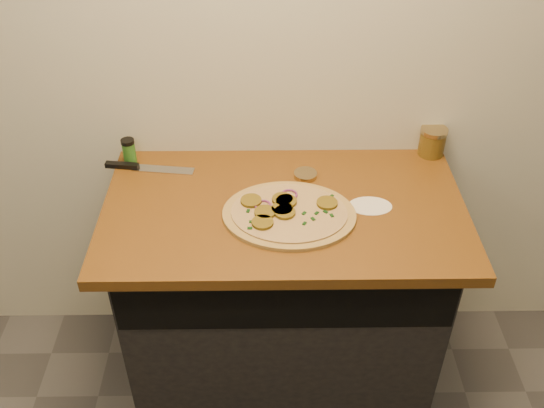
{
  "coord_description": "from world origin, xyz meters",
  "views": [
    {
      "loc": [
        -0.06,
        -0.16,
        2.13
      ],
      "look_at": [
        -0.04,
        1.36,
        0.95
      ],
      "focal_mm": 40.0,
      "sensor_mm": 36.0,
      "label": 1
    }
  ],
  "objects_px": {
    "chefs_knife": "(141,167)",
    "salsa_jar": "(432,141)",
    "pizza": "(288,213)",
    "spice_shaker": "(129,151)"
  },
  "relations": [
    {
      "from": "salsa_jar",
      "to": "spice_shaker",
      "type": "height_order",
      "value": "salsa_jar"
    },
    {
      "from": "pizza",
      "to": "spice_shaker",
      "type": "bearing_deg",
      "value": 150.65
    },
    {
      "from": "chefs_knife",
      "to": "salsa_jar",
      "type": "bearing_deg",
      "value": 4.61
    },
    {
      "from": "chefs_knife",
      "to": "spice_shaker",
      "type": "height_order",
      "value": "spice_shaker"
    },
    {
      "from": "chefs_knife",
      "to": "spice_shaker",
      "type": "relative_size",
      "value": 3.38
    },
    {
      "from": "chefs_knife",
      "to": "pizza",
      "type": "bearing_deg",
      "value": -27.91
    },
    {
      "from": "pizza",
      "to": "spice_shaker",
      "type": "xyz_separation_m",
      "value": [
        -0.56,
        0.32,
        0.04
      ]
    },
    {
      "from": "pizza",
      "to": "chefs_knife",
      "type": "distance_m",
      "value": 0.58
    },
    {
      "from": "salsa_jar",
      "to": "chefs_knife",
      "type": "bearing_deg",
      "value": -175.39
    },
    {
      "from": "chefs_knife",
      "to": "salsa_jar",
      "type": "relative_size",
      "value": 3.02
    }
  ]
}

